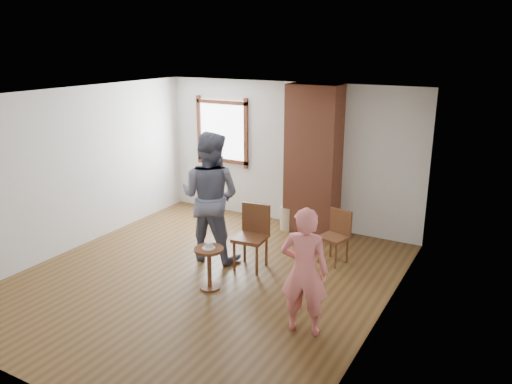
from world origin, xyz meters
TOP-DOWN VIEW (x-y plane):
  - ground at (0.00, 0.00)m, footprint 5.50×5.50m
  - room_shell at (-0.06, 0.61)m, footprint 5.04×5.52m
  - brick_chimney at (0.60, 2.50)m, footprint 0.90×0.50m
  - stoneware_crock at (0.21, 2.40)m, footprint 0.44×0.44m
  - dark_pot at (-0.94, 1.76)m, footprint 0.17×0.17m
  - dining_chair_left at (0.41, 0.71)m, footprint 0.49×0.49m
  - dining_chair_right at (1.44, 1.49)m, footprint 0.46×0.46m
  - side_table at (0.25, -0.21)m, footprint 0.40×0.40m
  - cake_plate at (0.25, -0.21)m, footprint 0.18×0.18m
  - cake_slice at (0.26, -0.21)m, footprint 0.08×0.07m
  - man at (-0.31, 0.67)m, footprint 1.05×0.86m
  - person_pink at (1.80, -0.55)m, footprint 0.63×0.48m

SIDE VIEW (x-z plane):
  - ground at x=0.00m, z-range 0.00..0.00m
  - dark_pot at x=-0.94m, z-range 0.00..0.17m
  - stoneware_crock at x=0.21m, z-range 0.00..0.43m
  - side_table at x=0.25m, z-range 0.10..0.70m
  - dining_chair_right at x=1.44m, z-range 0.05..0.87m
  - dining_chair_left at x=0.41m, z-range 0.06..1.02m
  - cake_plate at x=0.25m, z-range 0.60..0.61m
  - cake_slice at x=0.26m, z-range 0.61..0.67m
  - person_pink at x=1.80m, z-range 0.00..1.53m
  - man at x=-0.31m, z-range 0.00..2.01m
  - brick_chimney at x=0.60m, z-range 0.00..2.60m
  - room_shell at x=-0.06m, z-range 0.50..3.12m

